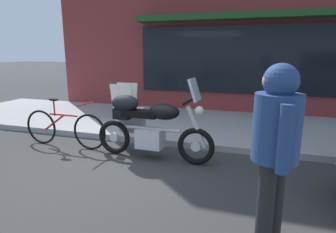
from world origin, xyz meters
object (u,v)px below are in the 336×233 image
object	(u,v)px
pedestrian_walking	(276,140)
sandwich_board_sign	(124,102)
touring_motorcycle	(146,123)
parked_bicycle	(64,128)

from	to	relation	value
pedestrian_walking	sandwich_board_sign	world-z (taller)	pedestrian_walking
touring_motorcycle	parked_bicycle	world-z (taller)	touring_motorcycle
touring_motorcycle	parked_bicycle	xyz separation A→B (m)	(-1.68, 0.04, -0.22)
touring_motorcycle	sandwich_board_sign	xyz separation A→B (m)	(-1.35, 1.92, -0.02)
touring_motorcycle	parked_bicycle	bearing A→B (deg)	178.51
parked_bicycle	sandwich_board_sign	distance (m)	1.92
sandwich_board_sign	parked_bicycle	bearing A→B (deg)	-99.99
parked_bicycle	sandwich_board_sign	xyz separation A→B (m)	(0.33, 1.88, 0.20)
pedestrian_walking	sandwich_board_sign	bearing A→B (deg)	130.48
sandwich_board_sign	pedestrian_walking	bearing A→B (deg)	-49.52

